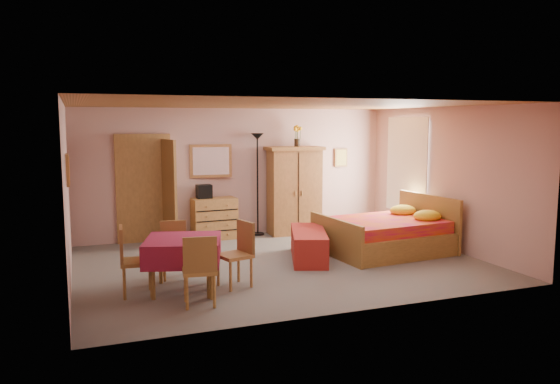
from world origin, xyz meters
name	(u,v)px	position (x,y,z in m)	size (l,w,h in m)	color
floor	(281,263)	(0.00, 0.00, 0.00)	(6.50, 6.50, 0.00)	slate
ceiling	(281,105)	(0.00, 0.00, 2.60)	(6.50, 6.50, 0.00)	brown
wall_back	(238,172)	(0.00, 2.50, 1.30)	(6.50, 0.10, 2.60)	tan
wall_front	(354,208)	(0.00, -2.50, 1.30)	(6.50, 0.10, 2.60)	tan
wall_left	(67,195)	(-3.25, 0.00, 1.30)	(0.10, 5.00, 2.60)	tan
wall_right	(446,178)	(3.25, 0.00, 1.30)	(0.10, 5.00, 2.60)	tan
doorway	(144,190)	(-1.90, 2.47, 1.02)	(1.06, 0.12, 2.15)	#9E6B35
window	(407,165)	(3.21, 1.20, 1.45)	(0.08, 1.40, 1.95)	white
picture_left	(68,170)	(-3.22, -0.60, 1.70)	(0.04, 0.32, 0.42)	orange
picture_back	(341,158)	(2.35, 2.47, 1.55)	(0.30, 0.04, 0.40)	#D8BF59
chest_of_drawers	(214,219)	(-0.57, 2.24, 0.41)	(0.87, 0.44, 0.82)	#AA7239
wall_mirror	(211,161)	(-0.57, 2.45, 1.55)	(0.84, 0.04, 0.67)	white
stereo	(204,192)	(-0.75, 2.30, 0.96)	(0.29, 0.21, 0.27)	black
floor_lamp	(258,185)	(0.37, 2.32, 1.05)	(0.27, 0.27, 2.10)	black
wardrobe	(294,191)	(1.12, 2.16, 0.91)	(1.16, 0.60, 1.82)	#956032
sunflower_vase	(297,136)	(1.22, 2.25, 2.04)	(0.18, 0.18, 0.44)	yellow
bed	(384,225)	(2.01, 0.08, 0.49)	(2.12, 1.67, 0.98)	#C31341
bench	(309,245)	(0.54, 0.08, 0.25)	(0.55, 1.49, 0.50)	maroon
dining_table	(184,265)	(-1.78, -0.91, 0.37)	(1.01, 1.01, 0.74)	maroon
chair_south	(199,270)	(-1.71, -1.58, 0.46)	(0.42, 0.42, 0.92)	#A77938
chair_north	(174,250)	(-1.79, -0.25, 0.42)	(0.38, 0.38, 0.84)	#9C6935
chair_west	(137,261)	(-2.40, -0.88, 0.47)	(0.43, 0.43, 0.94)	#A07036
chair_east	(234,255)	(-1.07, -0.98, 0.46)	(0.42, 0.42, 0.93)	#AF753B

